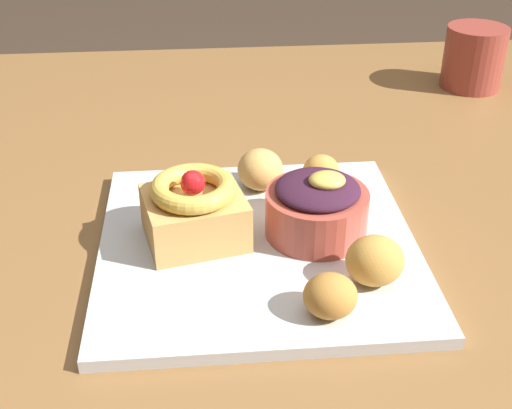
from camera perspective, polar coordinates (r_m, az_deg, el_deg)
dining_table at (r=0.84m, az=4.46°, el=-2.65°), size 1.52×0.92×0.73m
front_plate at (r=0.65m, az=0.15°, el=-3.46°), size 0.30×0.30×0.01m
cake_slice at (r=0.64m, az=-5.20°, el=-0.46°), size 0.11×0.10×0.07m
berry_ramekin at (r=0.65m, az=5.14°, el=-0.21°), size 0.10×0.10×0.07m
fritter_front at (r=0.56m, az=6.25°, el=-7.63°), size 0.04×0.04×0.04m
fritter_middle at (r=0.73m, az=5.51°, el=2.76°), size 0.04×0.04×0.04m
fritter_back at (r=0.73m, az=0.35°, el=2.96°), size 0.05×0.05×0.04m
fritter_extra at (r=0.59m, az=9.94°, el=-4.66°), size 0.05×0.05×0.04m
coffee_mug at (r=1.07m, az=17.82°, el=11.67°), size 0.09×0.09×0.09m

